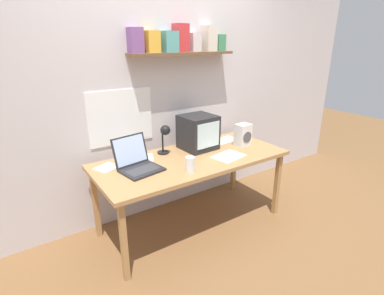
# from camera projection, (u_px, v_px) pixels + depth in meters

# --- Properties ---
(ground_plane) EXTENTS (12.00, 12.00, 0.00)m
(ground_plane) POSITION_uv_depth(u_px,v_px,m) (192.00, 223.00, 3.03)
(ground_plane) COLOR brown
(back_wall) EXTENTS (5.60, 0.24, 2.60)m
(back_wall) POSITION_uv_depth(u_px,v_px,m) (163.00, 86.00, 2.98)
(back_wall) COLOR silver
(back_wall) RESTS_ON ground_plane
(corner_desk) EXTENTS (1.80, 0.79, 0.72)m
(corner_desk) POSITION_uv_depth(u_px,v_px,m) (192.00, 163.00, 2.80)
(corner_desk) COLOR #AE7E4C
(corner_desk) RESTS_ON ground_plane
(crt_monitor) EXTENTS (0.34, 0.34, 0.34)m
(crt_monitor) POSITION_uv_depth(u_px,v_px,m) (198.00, 132.00, 2.97)
(crt_monitor) COLOR #232326
(crt_monitor) RESTS_ON corner_desk
(laptop) EXTENTS (0.37, 0.38, 0.27)m
(laptop) POSITION_uv_depth(u_px,v_px,m) (137.00, 161.00, 2.52)
(laptop) COLOR #232326
(laptop) RESTS_ON corner_desk
(desk_lamp) EXTENTS (0.11, 0.16, 0.29)m
(desk_lamp) POSITION_uv_depth(u_px,v_px,m) (165.00, 135.00, 2.79)
(desk_lamp) COLOR black
(desk_lamp) RESTS_ON corner_desk
(juice_glass) EXTENTS (0.08, 0.08, 0.13)m
(juice_glass) POSITION_uv_depth(u_px,v_px,m) (190.00, 165.00, 2.48)
(juice_glass) COLOR white
(juice_glass) RESTS_ON corner_desk
(space_heater) EXTENTS (0.16, 0.13, 0.23)m
(space_heater) POSITION_uv_depth(u_px,v_px,m) (243.00, 135.00, 3.07)
(space_heater) COLOR white
(space_heater) RESTS_ON corner_desk
(printed_handout) EXTENTS (0.27, 0.27, 0.00)m
(printed_handout) POSITION_uv_depth(u_px,v_px,m) (141.00, 158.00, 2.77)
(printed_handout) COLOR white
(printed_handout) RESTS_ON corner_desk
(loose_paper_near_monitor) EXTENTS (0.33, 0.27, 0.00)m
(loose_paper_near_monitor) POSITION_uv_depth(u_px,v_px,m) (229.00, 156.00, 2.81)
(loose_paper_near_monitor) COLOR white
(loose_paper_near_monitor) RESTS_ON corner_desk
(loose_paper_near_laptop) EXTENTS (0.23, 0.22, 0.00)m
(loose_paper_near_laptop) POSITION_uv_depth(u_px,v_px,m) (107.00, 167.00, 2.57)
(loose_paper_near_laptop) COLOR white
(loose_paper_near_laptop) RESTS_ON corner_desk
(open_notebook) EXTENTS (0.31, 0.21, 0.00)m
(open_notebook) POSITION_uv_depth(u_px,v_px,m) (224.00, 140.00, 3.26)
(open_notebook) COLOR silver
(open_notebook) RESTS_ON corner_desk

